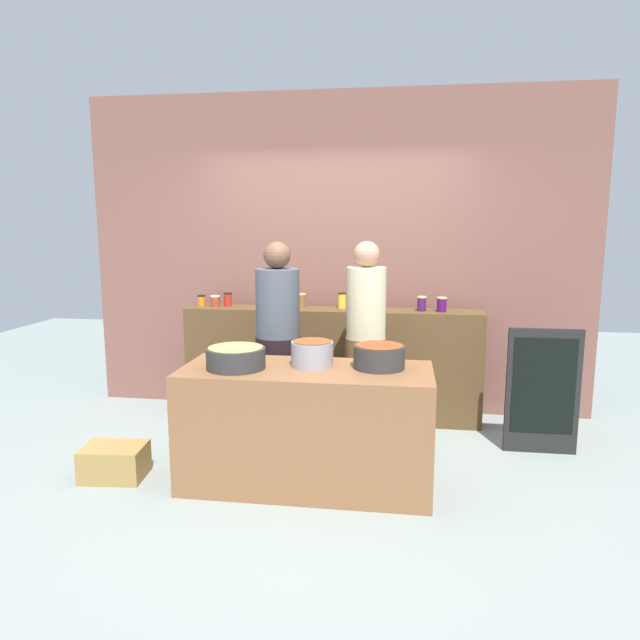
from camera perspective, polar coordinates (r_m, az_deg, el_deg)
The scene contains 20 objects.
ground at distance 4.43m, azimuth -0.67°, elevation -14.28°, with size 12.00×12.00×0.00m, color gray.
storefront_wall at distance 5.50m, azimuth 1.65°, elevation 6.52°, with size 4.80×0.12×3.00m, color brown.
display_shelf at distance 5.30m, azimuth 1.17°, elevation -4.39°, with size 2.70×0.36×1.03m, color #50391F.
prep_table at distance 4.00m, azimuth -1.36°, elevation -10.58°, with size 1.70×0.70×0.83m, color brown.
preserve_jar_0 at distance 5.50m, azimuth -11.74°, elevation 1.93°, with size 0.07×0.07×0.11m.
preserve_jar_1 at distance 5.44m, azimuth -10.41°, elevation 1.88°, with size 0.09×0.09×0.10m.
preserve_jar_2 at distance 5.44m, azimuth -9.18°, elevation 2.04°, with size 0.08×0.08×0.13m.
preserve_jar_3 at distance 5.28m, azimuth -1.86°, elevation 1.96°, with size 0.08×0.08×0.13m.
preserve_jar_4 at distance 5.24m, azimuth 2.21°, elevation 1.96°, with size 0.08×0.08×0.14m.
preserve_jar_5 at distance 5.21m, azimuth 4.44°, elevation 1.78°, with size 0.08×0.08×0.12m.
preserve_jar_6 at distance 5.12m, azimuth 5.45°, elevation 1.60°, with size 0.07×0.07×0.12m.
preserve_jar_7 at distance 5.15m, azimuth 10.11°, elevation 1.62°, with size 0.08×0.08×0.13m.
preserve_jar_8 at distance 5.14m, azimuth 12.05°, elevation 1.54°, with size 0.09×0.09×0.13m.
cooking_pot_left at distance 3.91m, azimuth -8.39°, elevation -3.76°, with size 0.40×0.40×0.15m.
cooking_pot_center at distance 3.93m, azimuth -0.78°, elevation -3.37°, with size 0.29×0.29×0.18m.
cooking_pot_right at distance 3.89m, azimuth 5.91°, elevation -3.66°, with size 0.35×0.35×0.16m.
cook_with_tongs at distance 4.66m, azimuth -4.18°, elevation -3.39°, with size 0.37×0.37×1.66m.
cook_in_cap at distance 4.55m, azimuth 4.55°, elevation -3.56°, with size 0.32×0.32×1.66m.
bread_crate at distance 4.44m, azimuth -19.82°, elevation -13.17°, with size 0.43×0.31×0.23m, color olive.
chalkboard_sign at distance 4.82m, azimuth 21.33°, elevation -6.60°, with size 0.56×0.05×1.00m.
Camera 1 is at (0.63, -4.00, 1.79)m, focal length 32.08 mm.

